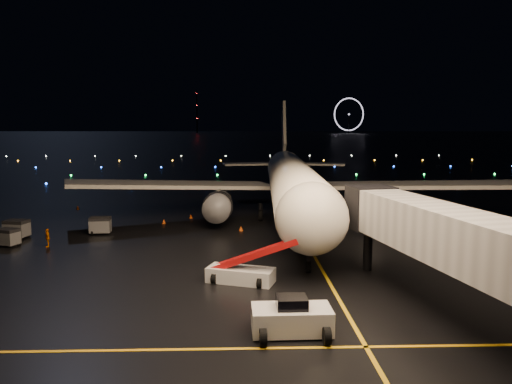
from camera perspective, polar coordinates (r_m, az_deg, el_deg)
ground at (r=333.95m, az=-2.82°, el=5.67°), size 2000.00×2000.00×0.00m
lane_centre at (r=50.36m, az=5.45°, el=-5.16°), size 0.25×80.00×0.02m
lane_cross at (r=28.27m, az=-24.91°, el=-16.23°), size 60.00×0.25×0.02m
airliner at (r=60.06m, az=4.07°, el=4.13°), size 55.06×52.54×14.98m
pushback_tug at (r=27.61m, az=4.09°, el=-13.84°), size 4.32×2.33×2.03m
belt_loader at (r=35.72m, az=-1.77°, el=-7.69°), size 7.19×4.06×3.37m
crew_c at (r=49.89m, az=-22.72°, el=-4.85°), size 0.77×1.09×1.72m
safety_cone_0 at (r=53.10m, az=-1.73°, el=-4.17°), size 0.59×0.59×0.56m
safety_cone_1 at (r=60.76m, az=-7.46°, el=-2.76°), size 0.49×0.49×0.48m
safety_cone_2 at (r=58.05m, az=-10.49°, el=-3.31°), size 0.50×0.50×0.49m
safety_cone_3 at (r=70.54m, az=-19.70°, el=-1.69°), size 0.57×0.57×0.53m
ferris_wheel at (r=771.56m, az=10.58°, el=8.57°), size 49.33×16.80×52.00m
radio_mast at (r=776.78m, az=-6.77°, el=9.08°), size 1.80×1.80×64.00m
taxiway_lights at (r=140.25m, az=-4.16°, el=3.10°), size 164.00×92.00×0.36m
baggage_cart_0 at (r=53.93m, az=-17.37°, el=-3.68°), size 2.19×1.63×1.75m
baggage_cart_1 at (r=55.01m, az=-25.67°, el=-3.84°), size 2.41×1.91×1.82m
baggage_cart_2 at (r=51.80m, az=-26.52°, el=-4.67°), size 2.27×1.94×1.63m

